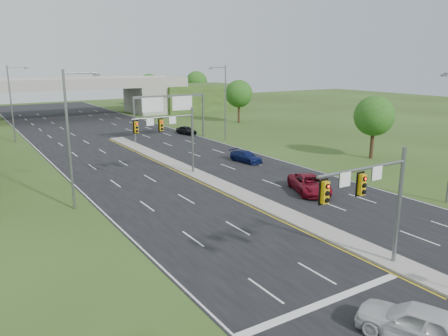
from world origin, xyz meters
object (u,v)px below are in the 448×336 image
car_far_b (246,156)px  car_far_c (186,130)px  overpass (68,101)px  car_far_a (310,184)px  sign_gantry (169,105)px  signal_mast_near (375,193)px  car_white (417,323)px  signal_mast_far (173,131)px

car_far_b → car_far_c: 21.71m
overpass → car_far_b: overpass is taller
car_far_a → sign_gantry: bearing=110.5°
signal_mast_near → car_white: 7.19m
signal_mast_near → overpass: overpass is taller
car_far_a → car_far_b: car_far_a is taller
sign_gantry → car_far_c: (4.32, 2.98, -4.55)m
car_white → car_far_c: 55.62m
signal_mast_near → signal_mast_far: bearing=90.0°
signal_mast_far → car_far_b: 10.98m
car_far_a → car_white: bearing=-98.5°
car_far_c → signal_mast_near: bearing=-117.3°
car_far_a → car_far_b: bearing=103.0°
signal_mast_far → sign_gantry: signal_mast_far is taller
sign_gantry → car_far_b: sign_gantry is taller
car_far_a → overpass: bearing=117.2°
sign_gantry → car_far_c: bearing=34.6°
signal_mast_far → car_far_b: bearing=8.5°
signal_mast_near → sign_gantry: (8.95, 44.99, 0.51)m
car_far_c → signal_mast_far: bearing=-131.9°
overpass → car_far_b: bearing=-81.7°
car_white → car_far_b: size_ratio=1.13×
signal_mast_far → signal_mast_near: bearing=-90.0°
signal_mast_near → car_far_a: signal_mast_near is taller
car_white → car_far_a: car_white is taller
car_far_a → car_far_c: (5.35, 34.63, -0.12)m
car_far_a → car_far_c: 35.04m
car_far_c → car_white: bearing=-119.1°
overpass → car_far_a: bearing=-85.2°
signal_mast_far → car_far_a: size_ratio=1.23×
car_white → signal_mast_far: bearing=-116.6°
car_far_a → car_far_c: bearing=103.6°
signal_mast_far → sign_gantry: 21.91m
signal_mast_far → car_far_c: 26.83m
sign_gantry → overpass: (-6.68, 35.08, -1.69)m
overpass → car_far_c: (11.00, -32.10, -2.87)m
sign_gantry → car_white: 51.79m
signal_mast_near → sign_gantry: size_ratio=0.60×
signal_mast_near → signal_mast_far: same height
car_white → car_far_a: bearing=-141.5°
signal_mast_near → sign_gantry: signal_mast_near is taller
car_white → sign_gantry: bearing=-124.2°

